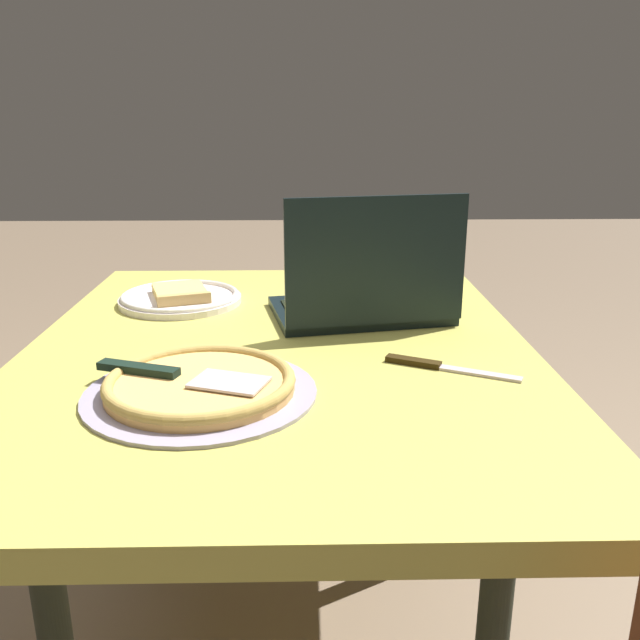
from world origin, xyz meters
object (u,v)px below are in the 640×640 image
object	(u,v)px
pizza_plate	(180,297)
pizza_tray	(200,385)
dining_table	(280,379)
laptop	(365,294)
table_knife	(438,366)

from	to	relation	value
pizza_plate	pizza_tray	distance (m)	0.51
dining_table	laptop	bearing A→B (deg)	129.93
pizza_plate	pizza_tray	size ratio (longest dim) A/B	0.77
laptop	pizza_plate	size ratio (longest dim) A/B	1.45
laptop	pizza_tray	size ratio (longest dim) A/B	1.11
pizza_tray	table_knife	distance (m)	0.39
pizza_tray	table_knife	xyz separation A→B (m)	(-0.10, 0.37, -0.01)
pizza_tray	laptop	bearing A→B (deg)	142.62
laptop	pizza_tray	world-z (taller)	laptop
dining_table	pizza_plate	distance (m)	0.36
dining_table	pizza_tray	distance (m)	0.26
laptop	pizza_tray	xyz separation A→B (m)	(0.36, -0.27, -0.04)
pizza_tray	table_knife	world-z (taller)	pizza_tray
dining_table	pizza_tray	bearing A→B (deg)	-26.31
pizza_tray	pizza_plate	bearing A→B (deg)	-166.77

